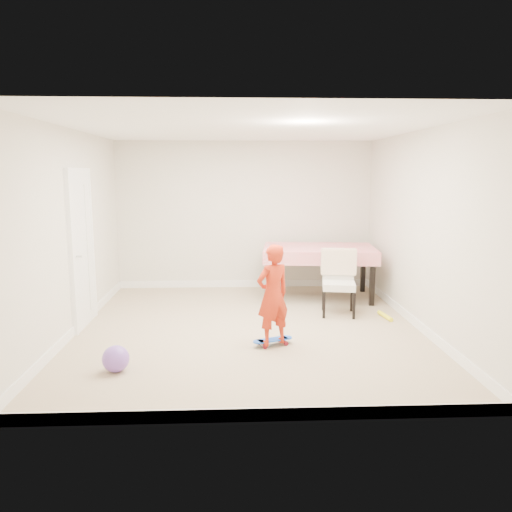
{
  "coord_description": "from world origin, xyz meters",
  "views": [
    {
      "loc": [
        -0.19,
        -6.36,
        2.05
      ],
      "look_at": [
        0.1,
        0.2,
        0.95
      ],
      "focal_mm": 35.0,
      "sensor_mm": 36.0,
      "label": 1
    }
  ],
  "objects_px": {
    "dining_table": "(319,272)",
    "balloon": "(116,359)",
    "dining_chair": "(339,283)",
    "skateboard": "(273,342)",
    "child": "(273,298)"
  },
  "relations": [
    {
      "from": "skateboard",
      "to": "child",
      "type": "relative_size",
      "value": 0.42
    },
    {
      "from": "dining_table",
      "to": "balloon",
      "type": "distance_m",
      "value": 4.03
    },
    {
      "from": "dining_table",
      "to": "child",
      "type": "distance_m",
      "value": 2.54
    },
    {
      "from": "dining_table",
      "to": "dining_chair",
      "type": "height_order",
      "value": "dining_chair"
    },
    {
      "from": "dining_chair",
      "to": "balloon",
      "type": "bearing_deg",
      "value": -134.98
    },
    {
      "from": "child",
      "to": "balloon",
      "type": "distance_m",
      "value": 1.88
    },
    {
      "from": "dining_table",
      "to": "skateboard",
      "type": "xyz_separation_m",
      "value": [
        -0.94,
        -2.3,
        -0.39
      ]
    },
    {
      "from": "dining_chair",
      "to": "skateboard",
      "type": "distance_m",
      "value": 1.71
    },
    {
      "from": "dining_chair",
      "to": "child",
      "type": "height_order",
      "value": "child"
    },
    {
      "from": "child",
      "to": "balloon",
      "type": "bearing_deg",
      "value": -8.86
    },
    {
      "from": "balloon",
      "to": "dining_chair",
      "type": "bearing_deg",
      "value": 36.07
    },
    {
      "from": "skateboard",
      "to": "balloon",
      "type": "bearing_deg",
      "value": -178.12
    },
    {
      "from": "skateboard",
      "to": "balloon",
      "type": "relative_size",
      "value": 1.81
    },
    {
      "from": "dining_table",
      "to": "balloon",
      "type": "xyz_separation_m",
      "value": [
        -2.63,
        -3.03,
        -0.28
      ]
    },
    {
      "from": "dining_chair",
      "to": "child",
      "type": "distance_m",
      "value": 1.7
    }
  ]
}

